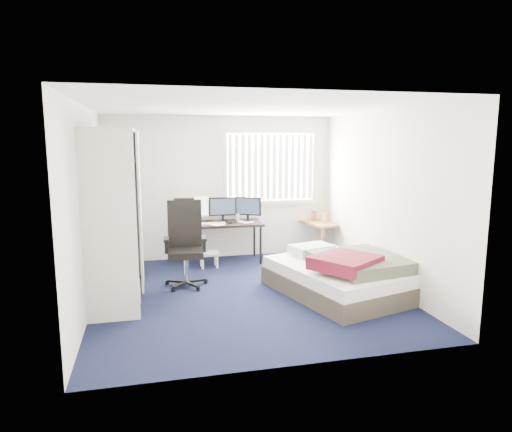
{
  "coord_description": "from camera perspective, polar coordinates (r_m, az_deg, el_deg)",
  "views": [
    {
      "loc": [
        -1.27,
        -5.87,
        2.07
      ],
      "look_at": [
        0.23,
        0.4,
        1.0
      ],
      "focal_mm": 32.0,
      "sensor_mm": 36.0,
      "label": 1
    }
  ],
  "objects": [
    {
      "name": "ground",
      "position": [
        6.35,
        -1.23,
        -9.64
      ],
      "size": [
        4.2,
        4.2,
        0.0
      ],
      "primitive_type": "plane",
      "color": "black",
      "rests_on": "ground"
    },
    {
      "name": "room_shell",
      "position": [
        6.03,
        -1.29,
        4.05
      ],
      "size": [
        4.2,
        4.2,
        4.2
      ],
      "color": "silver",
      "rests_on": "ground"
    },
    {
      "name": "window_assembly",
      "position": [
        8.21,
        1.86,
        6.1
      ],
      "size": [
        1.72,
        0.09,
        1.32
      ],
      "color": "white",
      "rests_on": "ground"
    },
    {
      "name": "closet",
      "position": [
        6.19,
        -17.14,
        2.31
      ],
      "size": [
        0.64,
        1.84,
        2.22
      ],
      "color": "beige",
      "rests_on": "ground"
    },
    {
      "name": "desk",
      "position": [
        7.83,
        -4.4,
        -0.51
      ],
      "size": [
        1.43,
        0.69,
        1.15
      ],
      "color": "black",
      "rests_on": "ground"
    },
    {
      "name": "office_chair",
      "position": [
        6.68,
        -8.81,
        -4.48
      ],
      "size": [
        0.63,
        0.63,
        1.25
      ],
      "color": "black",
      "rests_on": "ground"
    },
    {
      "name": "footstool",
      "position": [
        7.59,
        -5.9,
        -4.9
      ],
      "size": [
        0.33,
        0.27,
        0.26
      ],
      "color": "white",
      "rests_on": "ground"
    },
    {
      "name": "nightstand",
      "position": [
        8.42,
        7.76,
        -1.15
      ],
      "size": [
        0.65,
        0.97,
        0.79
      ],
      "color": "brown",
      "rests_on": "ground"
    },
    {
      "name": "bed",
      "position": [
        6.37,
        10.73,
        -7.21
      ],
      "size": [
        1.85,
        2.18,
        0.62
      ],
      "color": "#41392F",
      "rests_on": "ground"
    },
    {
      "name": "pine_box",
      "position": [
        6.02,
        -16.64,
        -9.44
      ],
      "size": [
        0.49,
        0.4,
        0.34
      ],
      "primitive_type": "cube",
      "rotation": [
        0.0,
        0.0,
        -0.15
      ],
      "color": "#A38851",
      "rests_on": "ground"
    }
  ]
}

